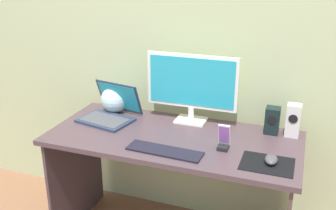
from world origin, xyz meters
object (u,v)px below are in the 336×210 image
speaker_near_monitor (272,120)px  phone_in_dock (224,141)px  mouse (271,159)px  monitor (192,85)px  fishbowl (114,99)px  laptop (110,112)px  keyboard_external (165,151)px  speaker_right (293,120)px

speaker_near_monitor → phone_in_dock: size_ratio=1.11×
mouse → phone_in_dock: 0.26m
monitor → mouse: bearing=-35.4°
speaker_near_monitor → fishbowl: fishbowl is taller
fishbowl → laptop: bearing=-75.6°
keyboard_external → phone_in_dock: phone_in_dock is taller
keyboard_external → phone_in_dock: 0.31m
laptop → keyboard_external: (0.46, -0.29, -0.04)m
speaker_near_monitor → keyboard_external: size_ratio=0.39×
speaker_near_monitor → keyboard_external: speaker_near_monitor is taller
monitor → fishbowl: monitor is taller
speaker_near_monitor → speaker_right: bearing=0.0°
speaker_right → fishbowl: bearing=-179.8°
speaker_near_monitor → phone_in_dock: (-0.21, -0.29, -0.03)m
keyboard_external → mouse: size_ratio=3.93×
speaker_right → fishbowl: 1.09m
monitor → phone_in_dock: size_ratio=3.98×
fishbowl → keyboard_external: 0.65m
speaker_near_monitor → keyboard_external: bearing=-139.1°
laptop → speaker_near_monitor: bearing=7.7°
speaker_near_monitor → phone_in_dock: 0.36m
monitor → speaker_near_monitor: size_ratio=3.59×
speaker_right → phone_in_dock: (-0.32, -0.29, -0.04)m
keyboard_external → fishbowl: bearing=142.5°
speaker_near_monitor → mouse: speaker_near_monitor is taller
fishbowl → mouse: fishbowl is taller
keyboard_external → phone_in_dock: bearing=28.8°
monitor → fishbowl: size_ratio=3.15×
keyboard_external → monitor: bearing=91.2°
monitor → mouse: 0.66m
speaker_right → mouse: 0.37m
keyboard_external → speaker_near_monitor: bearing=43.6°
mouse → phone_in_dock: size_ratio=0.73×
laptop → keyboard_external: size_ratio=0.91×
monitor → phone_in_dock: (0.26, -0.29, -0.18)m
monitor → speaker_near_monitor: bearing=-0.8°
laptop → fishbowl: (-0.03, 0.12, 0.04)m
speaker_right → mouse: (-0.07, -0.36, -0.07)m
speaker_right → mouse: size_ratio=1.85×
speaker_near_monitor → fishbowl: 0.98m
fishbowl → mouse: bearing=-19.1°
speaker_near_monitor → fishbowl: size_ratio=0.88×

